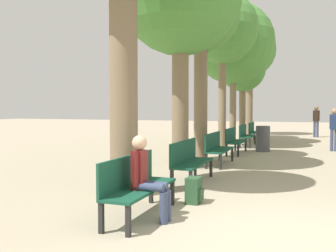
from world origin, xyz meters
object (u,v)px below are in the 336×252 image
Objects in this scene: bench_row_2 at (217,146)px; tree_row_4 at (233,43)px; bench_row_0 at (135,182)px; pedestrian_near at (316,119)px; bench_row_4 at (245,134)px; tree_row_2 at (201,16)px; tree_row_3 at (223,30)px; bench_row_1 at (189,159)px; pedestrian_mid at (334,127)px; tree_row_6 at (250,52)px; bench_row_3 at (234,139)px; person_seated at (147,175)px; backpack at (194,190)px; bench_row_5 at (254,130)px; trash_bin at (263,139)px; tree_row_5 at (243,69)px.

tree_row_4 is at bearing 96.53° from bench_row_2.
pedestrian_near is at bearing 80.31° from bench_row_0.
tree_row_2 is at bearing -99.71° from bench_row_4.
tree_row_3 reaches higher than bench_row_4.
tree_row_4 reaches higher than bench_row_0.
bench_row_1 is (0.00, 2.71, 0.00)m from bench_row_0.
tree_row_3 is 3.83× the size of pedestrian_mid.
bench_row_0 is 1.01× the size of pedestrian_near.
tree_row_6 is (-0.76, 14.66, 4.38)m from bench_row_1.
bench_row_3 is at bearing -64.05° from tree_row_3.
bench_row_1 is at bearing -90.00° from bench_row_4.
person_seated is at bearing -87.58° from bench_row_2.
bench_row_0 is at bearing -119.41° from backpack.
tree_row_3 is at bearing 98.91° from backpack.
person_seated is (0.99, -12.13, -3.87)m from tree_row_4.
bench_row_4 is at bearing -115.15° from pedestrian_near.
tree_row_3 is at bearing 94.46° from bench_row_0.
bench_row_3 is at bearing -108.09° from pedestrian_near.
person_seated is at bearing -81.42° from tree_row_2.
bench_row_0 is at bearing -86.41° from tree_row_4.
person_seated is 0.77× the size of pedestrian_mid.
pedestrian_near is at bearing 70.94° from tree_row_2.
tree_row_4 is at bearing -116.10° from bench_row_5.
tree_row_3 is at bearing -101.03° from bench_row_5.
backpack is at bearing -87.26° from bench_row_5.
pedestrian_near is (3.67, 5.03, -3.54)m from tree_row_4.
backpack is 8.17m from trash_bin.
pedestrian_mid reaches higher than trash_bin.
bench_row_0 is 2.71m from bench_row_1.
bench_row_5 is 4.43m from trash_bin.
tree_row_2 is at bearing -137.81° from pedestrian_mid.
bench_row_4 is 4.24m from tree_row_4.
tree_row_5 is (-0.76, 1.17, 3.09)m from bench_row_5.
bench_row_2 is 8.14m from bench_row_5.
tree_row_6 is 17.02m from backpack.
bench_row_3 is at bearing -148.82° from pedestrian_mid.
bench_row_0 and bench_row_4 have the same top height.
bench_row_4 is at bearing -83.39° from tree_row_6.
bench_row_1 is 0.36× the size of tree_row_5.
tree_row_2 is at bearing 98.58° from person_seated.
pedestrian_mid is at bearing -45.22° from bench_row_5.
person_seated is at bearing -88.78° from bench_row_4.
tree_row_6 is (-0.76, 6.52, 4.38)m from bench_row_4.
person_seated reaches higher than bench_row_5.
tree_row_6 is at bearing 93.24° from person_seated.
pedestrian_near is at bearing 93.75° from pedestrian_mid.
bench_row_0 reaches higher than backpack.
tree_row_5 is (0.00, 2.71, -0.91)m from tree_row_4.
person_seated is 17.38m from pedestrian_near.
pedestrian_mid is (3.36, -3.39, 0.40)m from bench_row_5.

